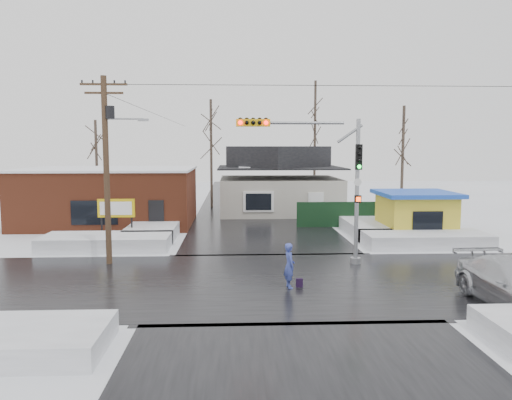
{
  "coord_description": "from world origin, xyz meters",
  "views": [
    {
      "loc": [
        -1.92,
        -20.61,
        5.71
      ],
      "look_at": [
        -0.8,
        4.42,
        3.0
      ],
      "focal_mm": 35.0,
      "sensor_mm": 36.0,
      "label": 1
    }
  ],
  "objects_px": {
    "kiosk": "(415,214)",
    "pedestrian": "(289,266)",
    "marquee_sign": "(116,209)",
    "utility_pole": "(108,159)",
    "traffic_signal": "(325,171)"
  },
  "relations": [
    {
      "from": "kiosk",
      "to": "marquee_sign",
      "type": "bearing_deg",
      "value": -178.45
    },
    {
      "from": "traffic_signal",
      "to": "pedestrian",
      "type": "relative_size",
      "value": 3.84
    },
    {
      "from": "kiosk",
      "to": "pedestrian",
      "type": "distance_m",
      "value": 14.36
    },
    {
      "from": "marquee_sign",
      "to": "pedestrian",
      "type": "distance_m",
      "value": 14.08
    },
    {
      "from": "marquee_sign",
      "to": "kiosk",
      "type": "height_order",
      "value": "kiosk"
    },
    {
      "from": "marquee_sign",
      "to": "traffic_signal",
      "type": "bearing_deg",
      "value": -29.72
    },
    {
      "from": "utility_pole",
      "to": "pedestrian",
      "type": "relative_size",
      "value": 4.94
    },
    {
      "from": "kiosk",
      "to": "traffic_signal",
      "type": "bearing_deg",
      "value": -135.16
    },
    {
      "from": "utility_pole",
      "to": "pedestrian",
      "type": "bearing_deg",
      "value": -28.78
    },
    {
      "from": "kiosk",
      "to": "pedestrian",
      "type": "bearing_deg",
      "value": -129.86
    },
    {
      "from": "pedestrian",
      "to": "marquee_sign",
      "type": "bearing_deg",
      "value": 31.91
    },
    {
      "from": "traffic_signal",
      "to": "marquee_sign",
      "type": "height_order",
      "value": "traffic_signal"
    },
    {
      "from": "kiosk",
      "to": "pedestrian",
      "type": "xyz_separation_m",
      "value": [
        -9.2,
        -11.02,
        -0.55
      ]
    },
    {
      "from": "utility_pole",
      "to": "kiosk",
      "type": "relative_size",
      "value": 1.96
    },
    {
      "from": "marquee_sign",
      "to": "kiosk",
      "type": "bearing_deg",
      "value": 1.55
    }
  ]
}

